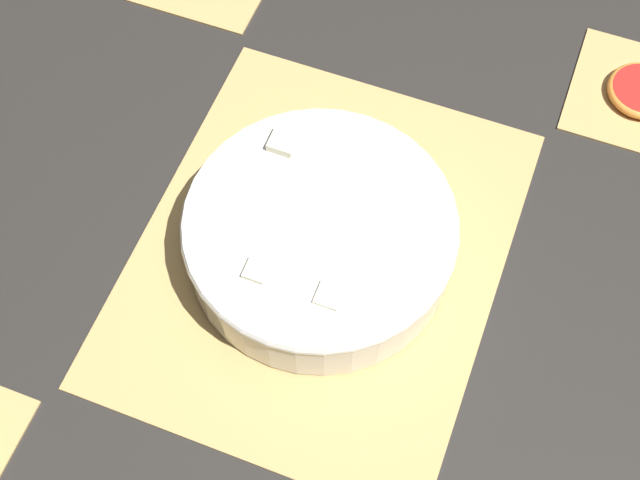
# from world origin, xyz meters

# --- Properties ---
(ground_plane) EXTENTS (6.00, 6.00, 0.00)m
(ground_plane) POSITION_xyz_m (0.00, 0.00, 0.00)
(ground_plane) COLOR black
(bamboo_mat_center) EXTENTS (0.49, 0.40, 0.01)m
(bamboo_mat_center) POSITION_xyz_m (-0.00, 0.00, 0.00)
(bamboo_mat_center) COLOR tan
(bamboo_mat_center) RESTS_ON ground_plane
(coaster_mat_far_left) EXTENTS (0.17, 0.17, 0.01)m
(coaster_mat_far_left) POSITION_xyz_m (-0.35, 0.29, 0.00)
(coaster_mat_far_left) COLOR tan
(coaster_mat_far_left) RESTS_ON ground_plane
(fruit_salad_bowl) EXTENTS (0.30, 0.30, 0.08)m
(fruit_salad_bowl) POSITION_xyz_m (0.00, -0.00, 0.05)
(fruit_salad_bowl) COLOR silver
(fruit_salad_bowl) RESTS_ON bamboo_mat_center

